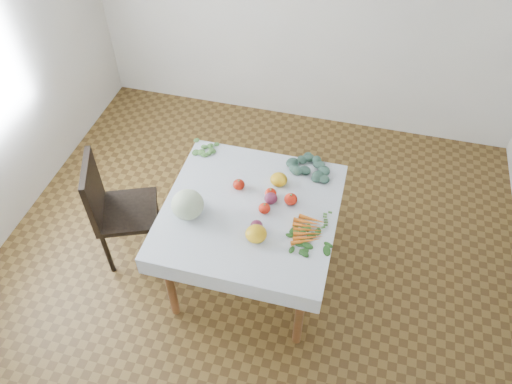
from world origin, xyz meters
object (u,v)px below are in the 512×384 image
at_px(table, 250,219).
at_px(chair, 113,205).
at_px(heirloom_back, 279,179).
at_px(carrot_bunch, 308,230).
at_px(cabbage, 188,205).

distance_m(table, chair, 1.02).
distance_m(table, heirloom_back, 0.33).
bearing_deg(carrot_bunch, table, 167.33).
height_order(chair, carrot_bunch, chair).
bearing_deg(chair, carrot_bunch, -2.54).
height_order(table, carrot_bunch, carrot_bunch).
distance_m(chair, heirloom_back, 1.21).
xyz_separation_m(chair, cabbage, (0.64, -0.12, 0.32)).
distance_m(cabbage, carrot_bunch, 0.78).
height_order(table, chair, chair).
distance_m(table, carrot_bunch, 0.43).
relative_size(chair, cabbage, 4.47).
relative_size(cabbage, carrot_bunch, 0.81).
relative_size(heirloom_back, carrot_bunch, 0.46).
xyz_separation_m(table, chair, (-1.01, -0.03, -0.12)).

